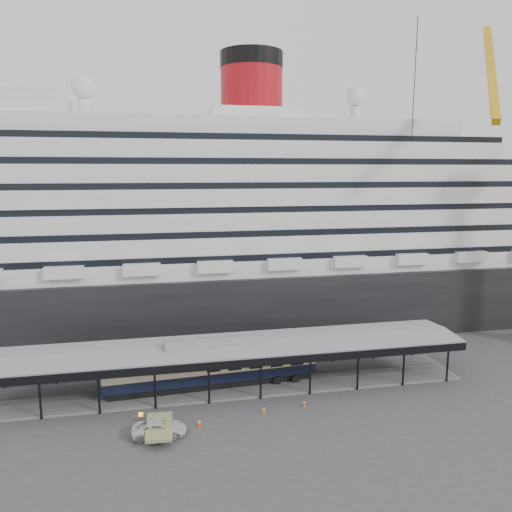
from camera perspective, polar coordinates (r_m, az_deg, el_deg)
The scene contains 8 objects.
ground at distance 56.92m, azimuth -2.24°, elevation -16.61°, with size 200.00×200.00×0.00m, color #3A3A3C.
cruise_ship at distance 83.03m, azimuth -5.92°, elevation 4.94°, with size 130.00×30.00×43.90m.
platform_canopy at distance 60.45m, azimuth -3.05°, elevation -12.52°, with size 56.00×9.18×5.30m.
port_truck at distance 51.69m, azimuth -10.98°, elevation -18.79°, with size 2.41×5.24×1.46m, color silver.
pullman_carriage at distance 59.99m, azimuth -5.06°, elevation -12.14°, with size 24.97×4.73×24.36m.
traffic_cone_left at distance 52.80m, azimuth -6.51°, elevation -18.39°, with size 0.56×0.56×0.84m.
traffic_cone_mid at distance 55.01m, azimuth 0.90°, elevation -17.14°, with size 0.50×0.50×0.79m.
traffic_cone_right at distance 56.63m, azimuth 5.53°, elevation -16.39°, with size 0.40×0.40×0.73m.
Camera 1 is at (-8.17, -50.33, 25.30)m, focal length 35.00 mm.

